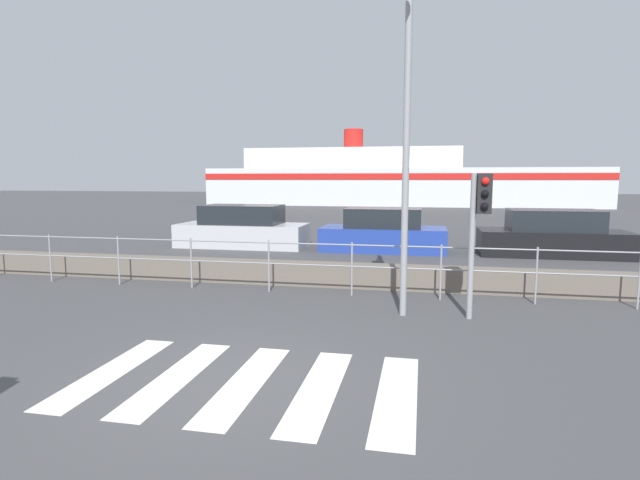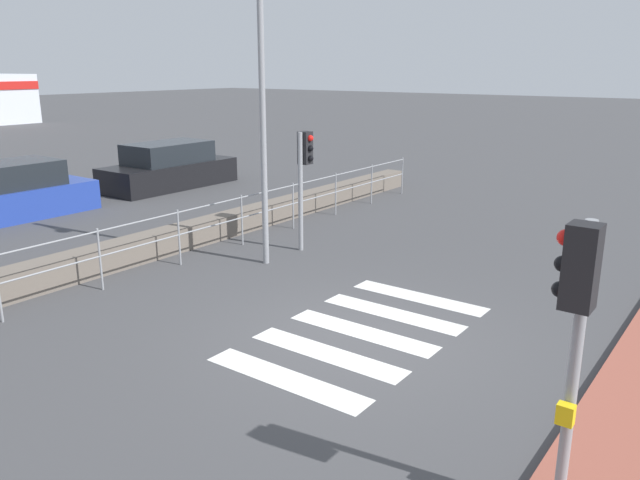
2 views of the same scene
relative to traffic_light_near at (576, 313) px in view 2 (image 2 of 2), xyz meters
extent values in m
plane|color=#424244|center=(2.12, 3.49, -1.95)|extent=(160.00, 160.00, 0.00)
cube|color=silver|center=(0.60, 3.49, -1.94)|extent=(0.45, 2.40, 0.01)
cube|color=silver|center=(1.50, 3.49, -1.94)|extent=(0.45, 2.40, 0.01)
cube|color=silver|center=(2.40, 3.49, -1.94)|extent=(0.45, 2.40, 0.01)
cube|color=silver|center=(3.30, 3.49, -1.94)|extent=(0.45, 2.40, 0.01)
cube|color=silver|center=(4.20, 3.49, -1.94)|extent=(0.45, 2.40, 0.01)
cube|color=#6B6056|center=(2.12, 9.08, -1.69)|extent=(22.05, 0.55, 0.51)
cylinder|color=gray|center=(2.12, 8.20, -0.87)|extent=(19.84, 0.03, 0.03)
cylinder|color=gray|center=(2.12, 8.20, -1.33)|extent=(19.84, 0.03, 0.03)
cylinder|color=gray|center=(1.22, 8.20, -1.38)|extent=(0.04, 0.04, 1.13)
cylinder|color=gray|center=(3.02, 8.20, -1.38)|extent=(0.04, 0.04, 1.13)
cylinder|color=gray|center=(4.83, 8.20, -1.38)|extent=(0.04, 0.04, 1.13)
cylinder|color=gray|center=(6.63, 8.20, -1.38)|extent=(0.04, 0.04, 1.13)
cylinder|color=gray|center=(8.43, 8.20, -1.38)|extent=(0.04, 0.04, 1.13)
cylinder|color=gray|center=(10.24, 8.20, -1.38)|extent=(0.04, 0.04, 1.13)
cylinder|color=gray|center=(12.04, 8.20, -1.38)|extent=(0.04, 0.04, 1.13)
cylinder|color=gray|center=(0.11, -0.01, -0.60)|extent=(0.10, 0.10, 2.69)
cube|color=black|center=(-0.06, -0.01, 0.40)|extent=(0.24, 0.24, 0.68)
sphere|color=red|center=(-0.06, 0.13, 0.61)|extent=(0.13, 0.13, 0.13)
sphere|color=black|center=(-0.06, 0.13, 0.40)|extent=(0.13, 0.13, 0.13)
sphere|color=black|center=(-0.06, 0.13, 0.19)|extent=(0.13, 0.13, 0.13)
cube|color=yellow|center=(0.00, -0.01, -0.90)|extent=(0.10, 0.14, 0.18)
cylinder|color=gray|center=(5.28, 6.91, -0.68)|extent=(0.10, 0.10, 2.53)
cube|color=black|center=(5.45, 6.91, 0.24)|extent=(0.24, 0.24, 0.68)
sphere|color=red|center=(5.45, 6.77, 0.45)|extent=(0.13, 0.13, 0.13)
sphere|color=black|center=(5.45, 6.77, 0.24)|extent=(0.13, 0.13, 0.13)
sphere|color=black|center=(5.45, 6.77, 0.03)|extent=(0.13, 0.13, 0.13)
cylinder|color=gray|center=(4.13, 6.90, 1.18)|extent=(0.12, 0.12, 6.24)
cube|color=#233D9E|center=(3.15, 14.90, -1.55)|extent=(4.16, 1.84, 0.80)
cube|color=#1E2328|center=(3.15, 14.90, -0.82)|extent=(2.50, 1.62, 0.65)
cube|color=black|center=(8.50, 14.90, -1.54)|extent=(4.48, 1.81, 0.80)
cube|color=#1E2328|center=(8.50, 14.90, -0.81)|extent=(2.69, 1.59, 0.66)
camera|label=1|loc=(4.43, -1.95, 0.50)|focal=28.00mm
camera|label=2|loc=(-4.89, -1.09, 1.88)|focal=35.00mm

